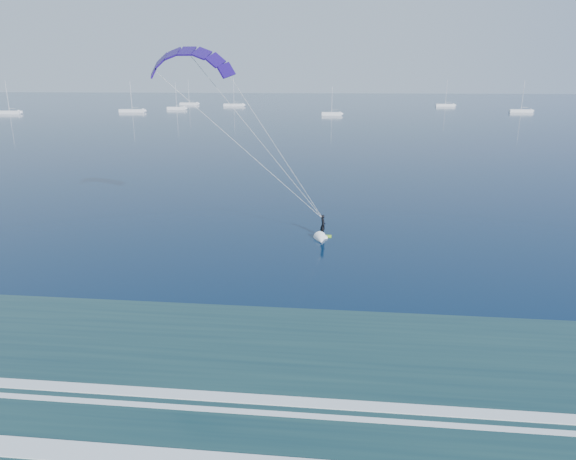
# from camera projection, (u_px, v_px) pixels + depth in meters

# --- Properties ---
(kitesurfer_rig) EXTENTS (14.43, 9.07, 16.82)m
(kitesurfer_rig) POSITION_uv_depth(u_px,v_px,m) (262.00, 144.00, 40.43)
(kitesurfer_rig) COLOR #8FE21A
(kitesurfer_rig) RESTS_ON ground
(sailboat_0) EXTENTS (9.16, 2.40, 12.40)m
(sailboat_0) POSITION_uv_depth(u_px,v_px,m) (10.00, 112.00, 197.08)
(sailboat_0) COLOR white
(sailboat_0) RESTS_ON ground
(sailboat_1) EXTENTS (8.19, 2.40, 11.31)m
(sailboat_1) POSITION_uv_depth(u_px,v_px,m) (177.00, 108.00, 222.22)
(sailboat_1) COLOR white
(sailboat_1) RESTS_ON ground
(sailboat_2) EXTENTS (10.04, 2.40, 13.35)m
(sailboat_2) POSITION_uv_depth(u_px,v_px,m) (234.00, 105.00, 248.64)
(sailboat_2) COLOR white
(sailboat_2) RESTS_ON ground
(sailboat_3) EXTENTS (7.23, 2.40, 10.24)m
(sailboat_3) POSITION_uv_depth(u_px,v_px,m) (332.00, 114.00, 189.29)
(sailboat_3) COLOR white
(sailboat_3) RESTS_ON ground
(sailboat_4) EXTENTS (8.89, 2.40, 12.06)m
(sailboat_4) POSITION_uv_depth(u_px,v_px,m) (445.00, 105.00, 246.63)
(sailboat_4) COLOR white
(sailboat_4) RESTS_ON ground
(sailboat_5) EXTENTS (8.90, 2.40, 12.12)m
(sailboat_5) POSITION_uv_depth(u_px,v_px,m) (521.00, 111.00, 205.35)
(sailboat_5) COLOR white
(sailboat_5) RESTS_ON ground
(sailboat_7) EXTENTS (10.48, 2.40, 12.15)m
(sailboat_7) POSITION_uv_depth(u_px,v_px,m) (132.00, 111.00, 206.15)
(sailboat_7) COLOR white
(sailboat_7) RESTS_ON ground
(sailboat_8) EXTENTS (9.48, 2.40, 12.58)m
(sailboat_8) POSITION_uv_depth(u_px,v_px,m) (189.00, 104.00, 259.33)
(sailboat_8) COLOR white
(sailboat_8) RESTS_ON ground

